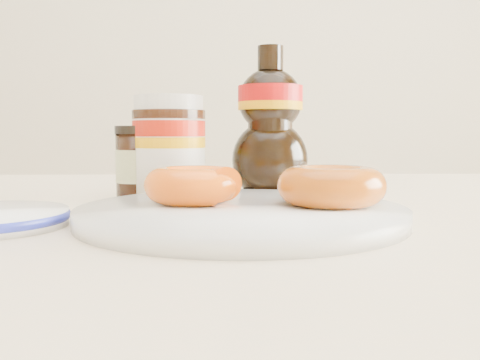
{
  "coord_description": "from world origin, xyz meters",
  "views": [
    {
      "loc": [
        -0.03,
        -0.52,
        0.83
      ],
      "look_at": [
        -0.01,
        0.02,
        0.79
      ],
      "focal_mm": 40.0,
      "sensor_mm": 36.0,
      "label": 1
    }
  ],
  "objects_px": {
    "plate": "(241,214)",
    "dark_jar": "(138,163)",
    "dining_table": "(251,273)",
    "nutella_jar": "(169,143)",
    "donut_whole": "(331,186)",
    "donut_bitten": "(195,185)",
    "syrup_bottle": "(270,122)"
  },
  "relations": [
    {
      "from": "donut_bitten",
      "to": "nutella_jar",
      "type": "xyz_separation_m",
      "value": [
        -0.04,
        0.16,
        0.04
      ]
    },
    {
      "from": "plate",
      "to": "donut_whole",
      "type": "height_order",
      "value": "donut_whole"
    },
    {
      "from": "donut_bitten",
      "to": "donut_whole",
      "type": "xyz_separation_m",
      "value": [
        0.13,
        -0.02,
        0.0
      ]
    },
    {
      "from": "nutella_jar",
      "to": "dark_jar",
      "type": "xyz_separation_m",
      "value": [
        -0.04,
        0.0,
        -0.02
      ]
    },
    {
      "from": "donut_bitten",
      "to": "donut_whole",
      "type": "relative_size",
      "value": 0.96
    },
    {
      "from": "nutella_jar",
      "to": "dark_jar",
      "type": "bearing_deg",
      "value": 175.45
    },
    {
      "from": "dining_table",
      "to": "nutella_jar",
      "type": "relative_size",
      "value": 10.85
    },
    {
      "from": "plate",
      "to": "syrup_bottle",
      "type": "distance_m",
      "value": 0.23
    },
    {
      "from": "donut_bitten",
      "to": "syrup_bottle",
      "type": "relative_size",
      "value": 0.5
    },
    {
      "from": "donut_bitten",
      "to": "donut_whole",
      "type": "height_order",
      "value": "donut_whole"
    },
    {
      "from": "dark_jar",
      "to": "syrup_bottle",
      "type": "bearing_deg",
      "value": 8.05
    },
    {
      "from": "plate",
      "to": "dark_jar",
      "type": "xyz_separation_m",
      "value": [
        -0.13,
        0.19,
        0.04
      ]
    },
    {
      "from": "nutella_jar",
      "to": "dark_jar",
      "type": "relative_size",
      "value": 1.41
    },
    {
      "from": "plate",
      "to": "dining_table",
      "type": "bearing_deg",
      "value": 83.77
    },
    {
      "from": "donut_whole",
      "to": "nutella_jar",
      "type": "xyz_separation_m",
      "value": [
        -0.17,
        0.18,
        0.04
      ]
    },
    {
      "from": "syrup_bottle",
      "to": "donut_bitten",
      "type": "bearing_deg",
      "value": -115.61
    },
    {
      "from": "donut_bitten",
      "to": "nutella_jar",
      "type": "bearing_deg",
      "value": 81.82
    },
    {
      "from": "plate",
      "to": "nutella_jar",
      "type": "height_order",
      "value": "nutella_jar"
    },
    {
      "from": "donut_whole",
      "to": "nutella_jar",
      "type": "height_order",
      "value": "nutella_jar"
    },
    {
      "from": "nutella_jar",
      "to": "donut_bitten",
      "type": "bearing_deg",
      "value": -75.16
    },
    {
      "from": "dining_table",
      "to": "dark_jar",
      "type": "distance_m",
      "value": 0.2
    },
    {
      "from": "dining_table",
      "to": "nutella_jar",
      "type": "distance_m",
      "value": 0.19
    },
    {
      "from": "dining_table",
      "to": "syrup_bottle",
      "type": "distance_m",
      "value": 0.2
    },
    {
      "from": "plate",
      "to": "donut_bitten",
      "type": "xyz_separation_m",
      "value": [
        -0.04,
        0.03,
        0.02
      ]
    },
    {
      "from": "donut_whole",
      "to": "dark_jar",
      "type": "xyz_separation_m",
      "value": [
        -0.21,
        0.18,
        0.01
      ]
    },
    {
      "from": "nutella_jar",
      "to": "dark_jar",
      "type": "distance_m",
      "value": 0.05
    },
    {
      "from": "donut_whole",
      "to": "syrup_bottle",
      "type": "xyz_separation_m",
      "value": [
        -0.04,
        0.2,
        0.06
      ]
    },
    {
      "from": "dining_table",
      "to": "plate",
      "type": "xyz_separation_m",
      "value": [
        -0.01,
        -0.13,
        0.09
      ]
    },
    {
      "from": "dining_table",
      "to": "plate",
      "type": "height_order",
      "value": "plate"
    },
    {
      "from": "syrup_bottle",
      "to": "dark_jar",
      "type": "relative_size",
      "value": 2.13
    },
    {
      "from": "donut_bitten",
      "to": "syrup_bottle",
      "type": "xyz_separation_m",
      "value": [
        0.09,
        0.18,
        0.07
      ]
    },
    {
      "from": "dining_table",
      "to": "donut_whole",
      "type": "height_order",
      "value": "donut_whole"
    }
  ]
}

